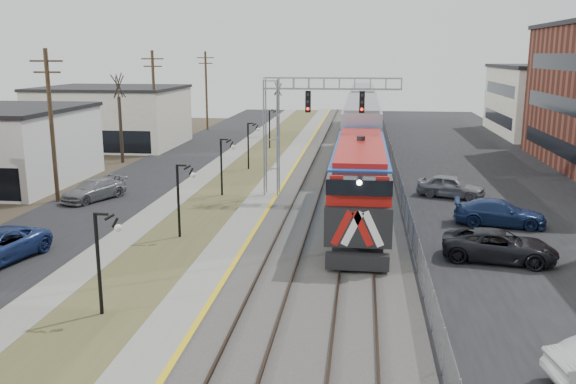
# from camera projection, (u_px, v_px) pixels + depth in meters

# --- Properties ---
(street_west) EXTENTS (7.00, 120.00, 0.04)m
(street_west) POSITION_uv_depth(u_px,v_px,m) (152.00, 174.00, 50.00)
(street_west) COLOR black
(street_west) RESTS_ON ground
(sidewalk) EXTENTS (2.00, 120.00, 0.08)m
(sidewalk) POSITION_uv_depth(u_px,v_px,m) (205.00, 175.00, 49.46)
(sidewalk) COLOR gray
(sidewalk) RESTS_ON ground
(grass_median) EXTENTS (4.00, 120.00, 0.06)m
(grass_median) POSITION_uv_depth(u_px,v_px,m) (242.00, 176.00, 49.11)
(grass_median) COLOR #4D4F2A
(grass_median) RESTS_ON ground
(platform) EXTENTS (2.00, 120.00, 0.24)m
(platform) POSITION_uv_depth(u_px,v_px,m) (278.00, 176.00, 48.73)
(platform) COLOR gray
(platform) RESTS_ON ground
(ballast_bed) EXTENTS (8.00, 120.00, 0.20)m
(ballast_bed) POSITION_uv_depth(u_px,v_px,m) (341.00, 178.00, 48.14)
(ballast_bed) COLOR #595651
(ballast_bed) RESTS_ON ground
(parking_lot) EXTENTS (16.00, 120.00, 0.04)m
(parking_lot) POSITION_uv_depth(u_px,v_px,m) (498.00, 182.00, 46.74)
(parking_lot) COLOR black
(parking_lot) RESTS_ON ground
(platform_edge) EXTENTS (0.24, 120.00, 0.01)m
(platform_edge) POSITION_uv_depth(u_px,v_px,m) (289.00, 175.00, 48.60)
(platform_edge) COLOR gold
(platform_edge) RESTS_ON platform
(track_near) EXTENTS (1.58, 120.00, 0.15)m
(track_near) POSITION_uv_depth(u_px,v_px,m) (316.00, 175.00, 48.34)
(track_near) COLOR #2D2119
(track_near) RESTS_ON ballast_bed
(track_far) EXTENTS (1.58, 120.00, 0.15)m
(track_far) POSITION_uv_depth(u_px,v_px,m) (360.00, 176.00, 47.93)
(track_far) COLOR #2D2119
(track_far) RESTS_ON ballast_bed
(train) EXTENTS (3.00, 63.05, 5.33)m
(train) POSITION_uv_depth(u_px,v_px,m) (362.00, 126.00, 58.17)
(train) COLOR #1549AF
(train) RESTS_ON ground
(signal_gantry) EXTENTS (9.00, 1.07, 8.15)m
(signal_gantry) POSITION_uv_depth(u_px,v_px,m) (297.00, 116.00, 40.48)
(signal_gantry) COLOR gray
(signal_gantry) RESTS_ON ground
(lampposts) EXTENTS (0.14, 62.14, 4.00)m
(lampposts) POSITION_uv_depth(u_px,v_px,m) (180.00, 200.00, 32.49)
(lampposts) COLOR black
(lampposts) RESTS_ON ground
(utility_poles) EXTENTS (0.28, 80.28, 10.00)m
(utility_poles) POSITION_uv_depth(u_px,v_px,m) (52.00, 127.00, 39.57)
(utility_poles) COLOR #4C3823
(utility_poles) RESTS_ON ground
(fence) EXTENTS (0.04, 120.00, 1.60)m
(fence) POSITION_uv_depth(u_px,v_px,m) (395.00, 170.00, 47.49)
(fence) COLOR gray
(fence) RESTS_ON ground
(bare_trees) EXTENTS (12.30, 42.30, 5.95)m
(bare_trees) POSITION_uv_depth(u_px,v_px,m) (153.00, 135.00, 53.33)
(bare_trees) COLOR #382D23
(bare_trees) RESTS_ON ground
(car_lot_c) EXTENTS (5.61, 3.31, 1.46)m
(car_lot_c) POSITION_uv_depth(u_px,v_px,m) (499.00, 247.00, 28.79)
(car_lot_c) COLOR black
(car_lot_c) RESTS_ON ground
(car_lot_d) EXTENTS (5.30, 2.73, 1.47)m
(car_lot_d) POSITION_uv_depth(u_px,v_px,m) (499.00, 213.00, 34.78)
(car_lot_d) COLOR navy
(car_lot_d) RESTS_ON ground
(car_lot_e) EXTENTS (4.88, 3.29, 1.54)m
(car_lot_e) POSITION_uv_depth(u_px,v_px,m) (451.00, 187.00, 41.61)
(car_lot_e) COLOR slate
(car_lot_e) RESTS_ON ground
(car_street_b) EXTENTS (3.73, 5.15, 1.39)m
(car_street_b) POSITION_uv_depth(u_px,v_px,m) (94.00, 190.00, 40.90)
(car_street_b) COLOR gray
(car_street_b) RESTS_ON ground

